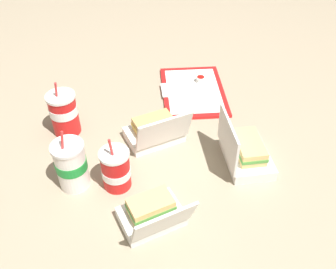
{
  "coord_description": "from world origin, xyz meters",
  "views": [
    {
      "loc": [
        0.97,
        -0.24,
        0.92
      ],
      "look_at": [
        0.0,
        -0.0,
        0.05
      ],
      "focal_mm": 40.0,
      "sensor_mm": 36.0,
      "label": 1
    }
  ],
  "objects_px": {
    "food_tray": "(193,91)",
    "soda_cup_right": "(64,113)",
    "soda_cup_left": "(71,165)",
    "soda_cup_back": "(116,169)",
    "clamshell_sandwich_center": "(245,152)",
    "ketchup_cup": "(201,79)",
    "clamshell_sandwich_right": "(152,214)",
    "clamshell_sandwich_back": "(155,131)",
    "plastic_fork": "(201,77)"
  },
  "relations": [
    {
      "from": "clamshell_sandwich_right",
      "to": "clamshell_sandwich_center",
      "type": "xyz_separation_m",
      "value": [
        -0.17,
        0.36,
        0.0
      ]
    },
    {
      "from": "clamshell_sandwich_center",
      "to": "soda_cup_right",
      "type": "relative_size",
      "value": 0.98
    },
    {
      "from": "soda_cup_back",
      "to": "clamshell_sandwich_center",
      "type": "bearing_deg",
      "value": 90.21
    },
    {
      "from": "clamshell_sandwich_right",
      "to": "clamshell_sandwich_back",
      "type": "xyz_separation_m",
      "value": [
        -0.35,
        0.08,
        0.0
      ]
    },
    {
      "from": "ketchup_cup",
      "to": "soda_cup_right",
      "type": "bearing_deg",
      "value": -72.36
    },
    {
      "from": "clamshell_sandwich_back",
      "to": "soda_cup_right",
      "type": "bearing_deg",
      "value": -112.42
    },
    {
      "from": "soda_cup_back",
      "to": "clamshell_sandwich_right",
      "type": "bearing_deg",
      "value": 24.6
    },
    {
      "from": "ketchup_cup",
      "to": "clamshell_sandwich_right",
      "type": "xyz_separation_m",
      "value": [
        0.67,
        -0.36,
        0.02
      ]
    },
    {
      "from": "ketchup_cup",
      "to": "soda_cup_back",
      "type": "relative_size",
      "value": 0.2
    },
    {
      "from": "plastic_fork",
      "to": "soda_cup_back",
      "type": "xyz_separation_m",
      "value": [
        0.53,
        -0.45,
        0.05
      ]
    },
    {
      "from": "soda_cup_back",
      "to": "food_tray",
      "type": "bearing_deg",
      "value": 138.67
    },
    {
      "from": "ketchup_cup",
      "to": "clamshell_sandwich_center",
      "type": "distance_m",
      "value": 0.49
    },
    {
      "from": "plastic_fork",
      "to": "clamshell_sandwich_right",
      "type": "height_order",
      "value": "clamshell_sandwich_right"
    },
    {
      "from": "food_tray",
      "to": "soda_cup_right",
      "type": "relative_size",
      "value": 1.8
    },
    {
      "from": "food_tray",
      "to": "soda_cup_left",
      "type": "distance_m",
      "value": 0.66
    },
    {
      "from": "food_tray",
      "to": "clamshell_sandwich_back",
      "type": "distance_m",
      "value": 0.34
    },
    {
      "from": "ketchup_cup",
      "to": "clamshell_sandwich_center",
      "type": "height_order",
      "value": "clamshell_sandwich_center"
    },
    {
      "from": "ketchup_cup",
      "to": "clamshell_sandwich_right",
      "type": "distance_m",
      "value": 0.76
    },
    {
      "from": "plastic_fork",
      "to": "soda_cup_back",
      "type": "bearing_deg",
      "value": -46.94
    },
    {
      "from": "food_tray",
      "to": "clamshell_sandwich_right",
      "type": "distance_m",
      "value": 0.69
    },
    {
      "from": "ketchup_cup",
      "to": "soda_cup_right",
      "type": "height_order",
      "value": "soda_cup_right"
    },
    {
      "from": "ketchup_cup",
      "to": "clamshell_sandwich_back",
      "type": "xyz_separation_m",
      "value": [
        0.31,
        -0.27,
        0.02
      ]
    },
    {
      "from": "plastic_fork",
      "to": "soda_cup_left",
      "type": "distance_m",
      "value": 0.77
    },
    {
      "from": "clamshell_sandwich_back",
      "to": "food_tray",
      "type": "bearing_deg",
      "value": 139.22
    },
    {
      "from": "clamshell_sandwich_back",
      "to": "ketchup_cup",
      "type": "bearing_deg",
      "value": 138.98
    },
    {
      "from": "ketchup_cup",
      "to": "clamshell_sandwich_center",
      "type": "xyz_separation_m",
      "value": [
        0.49,
        0.0,
        0.02
      ]
    },
    {
      "from": "soda_cup_right",
      "to": "clamshell_sandwich_center",
      "type": "bearing_deg",
      "value": 62.23
    },
    {
      "from": "clamshell_sandwich_right",
      "to": "soda_cup_right",
      "type": "xyz_separation_m",
      "value": [
        -0.48,
        -0.22,
        0.04
      ]
    },
    {
      "from": "plastic_fork",
      "to": "soda_cup_right",
      "type": "xyz_separation_m",
      "value": [
        0.22,
        -0.6,
        0.07
      ]
    },
    {
      "from": "clamshell_sandwich_center",
      "to": "soda_cup_left",
      "type": "xyz_separation_m",
      "value": [
        -0.03,
        -0.57,
        0.04
      ]
    },
    {
      "from": "plastic_fork",
      "to": "clamshell_sandwich_center",
      "type": "height_order",
      "value": "clamshell_sandwich_center"
    },
    {
      "from": "plastic_fork",
      "to": "clamshell_sandwich_right",
      "type": "distance_m",
      "value": 0.79
    },
    {
      "from": "clamshell_sandwich_back",
      "to": "clamshell_sandwich_center",
      "type": "bearing_deg",
      "value": 56.77
    },
    {
      "from": "soda_cup_left",
      "to": "soda_cup_back",
      "type": "bearing_deg",
      "value": 74.96
    },
    {
      "from": "food_tray",
      "to": "clamshell_sandwich_center",
      "type": "bearing_deg",
      "value": 6.57
    },
    {
      "from": "food_tray",
      "to": "clamshell_sandwich_right",
      "type": "bearing_deg",
      "value": -26.66
    },
    {
      "from": "plastic_fork",
      "to": "clamshell_sandwich_center",
      "type": "bearing_deg",
      "value": -7.83
    },
    {
      "from": "clamshell_sandwich_back",
      "to": "clamshell_sandwich_center",
      "type": "xyz_separation_m",
      "value": [
        0.18,
        0.27,
        0.0
      ]
    },
    {
      "from": "food_tray",
      "to": "soda_cup_back",
      "type": "height_order",
      "value": "soda_cup_back"
    },
    {
      "from": "ketchup_cup",
      "to": "clamshell_sandwich_back",
      "type": "distance_m",
      "value": 0.41
    },
    {
      "from": "food_tray",
      "to": "clamshell_sandwich_right",
      "type": "relative_size",
      "value": 1.91
    },
    {
      "from": "clamshell_sandwich_center",
      "to": "soda_cup_right",
      "type": "distance_m",
      "value": 0.66
    },
    {
      "from": "clamshell_sandwich_center",
      "to": "ketchup_cup",
      "type": "bearing_deg",
      "value": -179.74
    },
    {
      "from": "food_tray",
      "to": "clamshell_sandwich_center",
      "type": "xyz_separation_m",
      "value": [
        0.44,
        0.05,
        0.04
      ]
    },
    {
      "from": "clamshell_sandwich_back",
      "to": "soda_cup_back",
      "type": "relative_size",
      "value": 1.14
    },
    {
      "from": "ketchup_cup",
      "to": "soda_cup_left",
      "type": "height_order",
      "value": "soda_cup_left"
    },
    {
      "from": "clamshell_sandwich_right",
      "to": "clamshell_sandwich_back",
      "type": "distance_m",
      "value": 0.36
    },
    {
      "from": "ketchup_cup",
      "to": "plastic_fork",
      "type": "relative_size",
      "value": 0.36
    },
    {
      "from": "clamshell_sandwich_right",
      "to": "soda_cup_right",
      "type": "bearing_deg",
      "value": -154.98
    },
    {
      "from": "clamshell_sandwich_back",
      "to": "soda_cup_left",
      "type": "height_order",
      "value": "soda_cup_left"
    }
  ]
}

